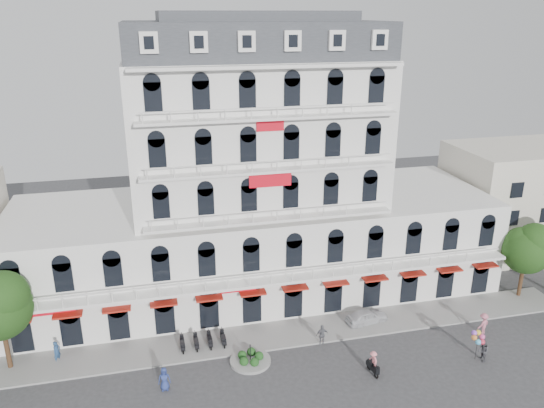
# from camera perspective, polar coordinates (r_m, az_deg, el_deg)

# --- Properties ---
(ground) EXTENTS (120.00, 120.00, 0.00)m
(ground) POSITION_cam_1_polar(r_m,az_deg,el_deg) (39.16, 4.11, -21.08)
(ground) COLOR #38383A
(ground) RESTS_ON ground
(sidewalk) EXTENTS (53.00, 4.00, 0.16)m
(sidewalk) POSITION_cam_1_polar(r_m,az_deg,el_deg) (45.99, 0.68, -13.88)
(sidewalk) COLOR gray
(sidewalk) RESTS_ON ground
(main_building) EXTENTS (45.00, 15.00, 25.80)m
(main_building) POSITION_cam_1_polar(r_m,az_deg,el_deg) (49.55, -1.80, 1.43)
(main_building) COLOR silver
(main_building) RESTS_ON ground
(flank_building_east) EXTENTS (14.00, 10.00, 12.00)m
(flank_building_east) POSITION_cam_1_polar(r_m,az_deg,el_deg) (65.17, 24.63, 0.48)
(flank_building_east) COLOR beige
(flank_building_east) RESTS_ON ground
(traffic_island) EXTENTS (3.20, 3.20, 1.60)m
(traffic_island) POSITION_cam_1_polar(r_m,az_deg,el_deg) (42.96, -2.35, -16.35)
(traffic_island) COLOR gray
(traffic_island) RESTS_ON ground
(parked_scooter_row) EXTENTS (4.40, 1.80, 1.10)m
(parked_scooter_row) POSITION_cam_1_polar(r_m,az_deg,el_deg) (45.01, -7.40, -15.03)
(parked_scooter_row) COLOR black
(parked_scooter_row) RESTS_ON ground
(tree_east_inner) EXTENTS (4.40, 4.37, 7.57)m
(tree_east_inner) POSITION_cam_1_polar(r_m,az_deg,el_deg) (54.62, 25.79, -4.18)
(tree_east_inner) COLOR #382314
(tree_east_inner) RESTS_ON ground
(parked_car) EXTENTS (3.95, 2.07, 1.28)m
(parked_car) POSITION_cam_1_polar(r_m,az_deg,el_deg) (48.06, 10.15, -11.80)
(parked_car) COLOR silver
(parked_car) RESTS_ON ground
(rider_center) EXTENTS (0.64, 1.70, 1.94)m
(rider_center) POSITION_cam_1_polar(r_m,az_deg,el_deg) (42.07, 10.82, -16.38)
(rider_center) COLOR black
(rider_center) RESTS_ON ground
(pedestrian_left) EXTENTS (0.91, 0.62, 1.82)m
(pedestrian_left) POSITION_cam_1_polar(r_m,az_deg,el_deg) (40.75, -11.50, -17.95)
(pedestrian_left) COLOR navy
(pedestrian_left) RESTS_ON ground
(pedestrian_mid) EXTENTS (1.07, 0.51, 1.78)m
(pedestrian_mid) POSITION_cam_1_polar(r_m,az_deg,el_deg) (44.73, 5.41, -13.81)
(pedestrian_mid) COLOR slate
(pedestrian_mid) RESTS_ON ground
(pedestrian_right) EXTENTS (1.42, 1.11, 1.93)m
(pedestrian_right) POSITION_cam_1_polar(r_m,az_deg,el_deg) (49.10, 21.78, -11.87)
(pedestrian_right) COLOR #CC6C81
(pedestrian_right) RESTS_ON ground
(pedestrian_far) EXTENTS (0.74, 0.80, 1.83)m
(pedestrian_far) POSITION_cam_1_polar(r_m,az_deg,el_deg) (45.71, -22.12, -14.53)
(pedestrian_far) COLOR navy
(pedestrian_far) RESTS_ON ground
(balloon_vendor) EXTENTS (1.33, 1.27, 2.45)m
(balloon_vendor) POSITION_cam_1_polar(r_m,az_deg,el_deg) (45.55, 21.62, -14.07)
(balloon_vendor) COLOR #4C4C52
(balloon_vendor) RESTS_ON ground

